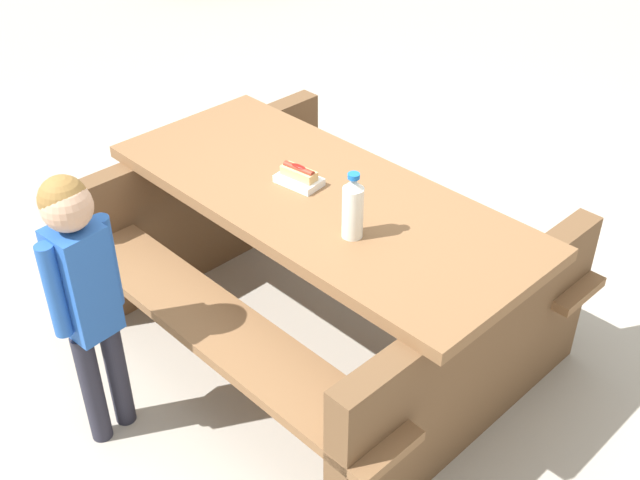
{
  "coord_description": "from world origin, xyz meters",
  "views": [
    {
      "loc": [
        -1.79,
        1.87,
        2.32
      ],
      "look_at": [
        0.0,
        0.0,
        0.52
      ],
      "focal_mm": 43.8,
      "sensor_mm": 36.0,
      "label": 1
    }
  ],
  "objects_px": {
    "soda_bottle": "(353,208)",
    "hotdog_tray": "(299,177)",
    "picnic_table": "(320,256)",
    "child_in_coat": "(83,282)"
  },
  "relations": [
    {
      "from": "hotdog_tray",
      "to": "child_in_coat",
      "type": "distance_m",
      "value": 0.92
    },
    {
      "from": "picnic_table",
      "to": "soda_bottle",
      "type": "distance_m",
      "value": 0.53
    },
    {
      "from": "soda_bottle",
      "to": "hotdog_tray",
      "type": "height_order",
      "value": "soda_bottle"
    },
    {
      "from": "soda_bottle",
      "to": "picnic_table",
      "type": "bearing_deg",
      "value": -25.2
    },
    {
      "from": "child_in_coat",
      "to": "hotdog_tray",
      "type": "bearing_deg",
      "value": -97.28
    },
    {
      "from": "hotdog_tray",
      "to": "soda_bottle",
      "type": "bearing_deg",
      "value": 162.24
    },
    {
      "from": "picnic_table",
      "to": "child_in_coat",
      "type": "bearing_deg",
      "value": 76.47
    },
    {
      "from": "picnic_table",
      "to": "soda_bottle",
      "type": "height_order",
      "value": "soda_bottle"
    },
    {
      "from": "picnic_table",
      "to": "soda_bottle",
      "type": "xyz_separation_m",
      "value": [
        -0.29,
        0.14,
        0.42
      ]
    },
    {
      "from": "soda_bottle",
      "to": "hotdog_tray",
      "type": "bearing_deg",
      "value": -17.76
    }
  ]
}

